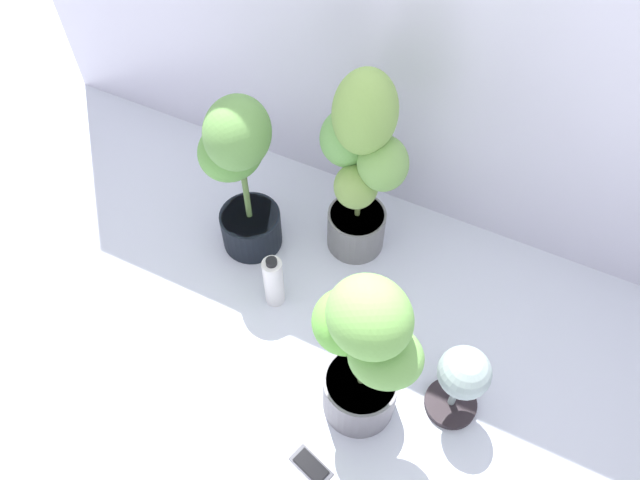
% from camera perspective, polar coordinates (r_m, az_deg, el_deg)
% --- Properties ---
extents(ground_plane, '(8.00, 8.00, 0.00)m').
position_cam_1_polar(ground_plane, '(2.30, -3.67, -9.63)').
color(ground_plane, silver).
rests_on(ground_plane, ground).
extents(potted_plant_back_center, '(0.41, 0.31, 0.86)m').
position_cam_1_polar(potted_plant_back_center, '(2.17, 3.86, 7.32)').
color(potted_plant_back_center, slate).
rests_on(potted_plant_back_center, ground).
extents(potted_plant_back_left, '(0.35, 0.33, 0.74)m').
position_cam_1_polar(potted_plant_back_left, '(2.25, -7.48, 6.68)').
color(potted_plant_back_left, black).
rests_on(potted_plant_back_left, ground).
extents(potted_plant_front_right, '(0.41, 0.32, 0.73)m').
position_cam_1_polar(potted_plant_front_right, '(1.84, 4.11, -10.24)').
color(potted_plant_front_right, slate).
rests_on(potted_plant_front_right, ground).
extents(cell_phone, '(0.16, 0.11, 0.01)m').
position_cam_1_polar(cell_phone, '(2.13, -0.84, -20.29)').
color(cell_phone, '#2C2C35').
rests_on(cell_phone, ground).
extents(floor_fan, '(0.23, 0.23, 0.35)m').
position_cam_1_polar(floor_fan, '(2.04, 13.08, -12.34)').
color(floor_fan, black).
rests_on(floor_fan, ground).
extents(nutrient_bottle, '(0.07, 0.07, 0.26)m').
position_cam_1_polar(nutrient_bottle, '(2.29, -4.34, -3.87)').
color(nutrient_bottle, white).
rests_on(nutrient_bottle, ground).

